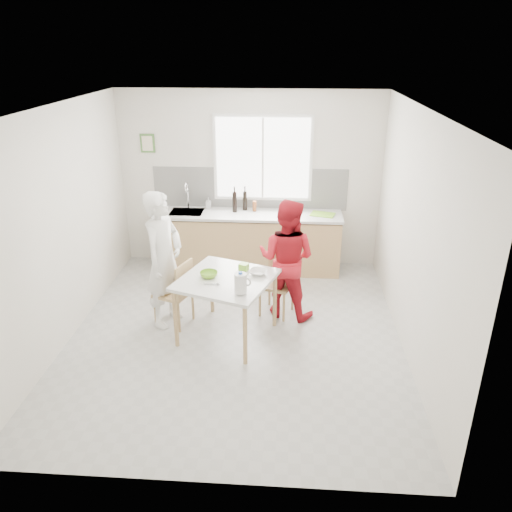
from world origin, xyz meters
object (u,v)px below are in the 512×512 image
at_px(person_white, 164,260).
at_px(chair_left, 177,290).
at_px(chair_far, 279,279).
at_px(bowl_white, 258,272).
at_px(wine_bottle_a, 235,202).
at_px(person_red, 287,259).
at_px(milk_jug, 241,283).
at_px(bowl_green, 209,274).
at_px(dining_table, 226,284).
at_px(wine_bottle_b, 245,201).

bearing_deg(person_white, chair_left, -90.00).
height_order(chair_far, bowl_white, chair_far).
height_order(chair_left, person_white, person_white).
relative_size(person_white, wine_bottle_a, 5.40).
relative_size(chair_left, person_red, 0.55).
relative_size(chair_far, bowl_white, 4.03).
bearing_deg(milk_jug, chair_far, 88.61).
xyz_separation_m(bowl_green, milk_jug, (0.42, -0.39, 0.10)).
bearing_deg(dining_table, bowl_green, 174.56).
xyz_separation_m(chair_far, bowl_green, (-0.81, -0.63, 0.35)).
bearing_deg(bowl_white, chair_left, 174.77).
bearing_deg(chair_left, dining_table, 90.00).
relative_size(person_red, bowl_white, 7.50).
bearing_deg(chair_left, person_white, -90.00).
height_order(dining_table, bowl_white, bowl_white).
relative_size(dining_table, chair_far, 1.53).
relative_size(dining_table, bowl_green, 6.17).
xyz_separation_m(person_white, wine_bottle_b, (0.83, 1.84, 0.21)).
xyz_separation_m(milk_jug, wine_bottle_a, (-0.33, 2.39, 0.17)).
relative_size(chair_far, wine_bottle_b, 2.81).
relative_size(person_white, person_red, 1.10).
bearing_deg(milk_jug, wine_bottle_a, 117.26).
relative_size(bowl_green, wine_bottle_b, 0.70).
bearing_deg(wine_bottle_b, bowl_green, -96.46).
bearing_deg(person_white, chair_far, -55.85).
distance_m(dining_table, wine_bottle_b, 2.16).
bearing_deg(wine_bottle_b, person_red, -66.54).
distance_m(bowl_white, wine_bottle_a, 1.97).
distance_m(chair_far, bowl_white, 0.66).
relative_size(chair_far, person_white, 0.49).
distance_m(dining_table, bowl_green, 0.24).
bearing_deg(wine_bottle_a, person_white, -111.51).
distance_m(dining_table, wine_bottle_a, 2.06).
bearing_deg(chair_far, person_white, -145.85).
bearing_deg(chair_far, chair_left, -141.81).
bearing_deg(chair_far, bowl_green, -122.49).
distance_m(chair_left, wine_bottle_b, 2.10).
bearing_deg(chair_left, bowl_green, 84.11).
xyz_separation_m(chair_left, person_white, (-0.16, 0.06, 0.39)).
relative_size(dining_table, wine_bottle_a, 4.03).
height_order(person_red, wine_bottle_a, person_red).
bearing_deg(person_white, wine_bottle_b, -4.89).
relative_size(dining_table, person_white, 0.75).
bearing_deg(dining_table, chair_left, 160.52).
xyz_separation_m(bowl_white, milk_jug, (-0.15, -0.51, 0.11)).
distance_m(bowl_green, wine_bottle_a, 2.02).
height_order(person_red, bowl_green, person_red).
height_order(person_white, bowl_white, person_white).
distance_m(chair_left, milk_jug, 1.13).
height_order(chair_left, chair_far, chair_left).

